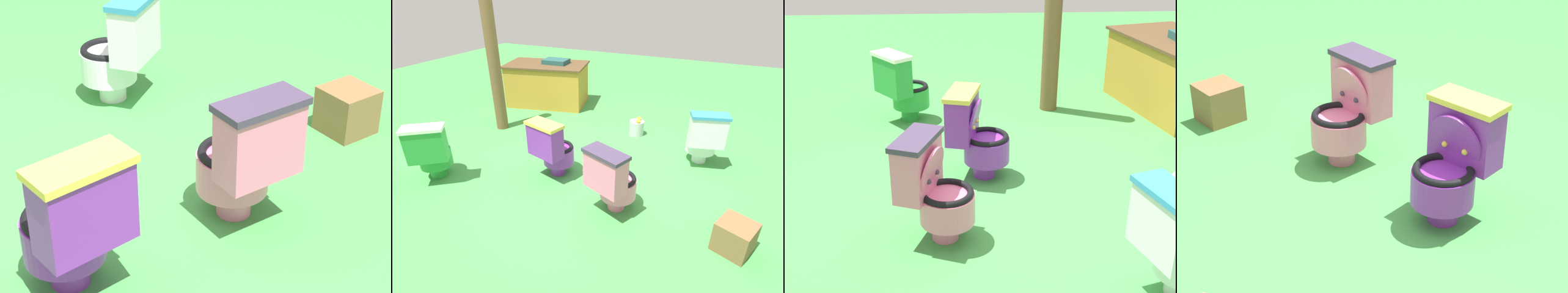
# 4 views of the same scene
# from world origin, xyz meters

# --- Properties ---
(ground) EXTENTS (14.00, 14.00, 0.00)m
(ground) POSITION_xyz_m (0.00, 0.00, 0.00)
(ground) COLOR #429947
(toilet_pink) EXTENTS (0.55, 0.60, 0.73)m
(toilet_pink) POSITION_xyz_m (0.54, -0.64, 0.37)
(toilet_pink) COLOR pink
(toilet_pink) RESTS_ON ground
(toilet_purple) EXTENTS (0.51, 0.58, 0.73)m
(toilet_purple) POSITION_xyz_m (-0.33, -0.32, 0.37)
(toilet_purple) COLOR purple
(toilet_purple) RESTS_ON ground
(small_crate) EXTENTS (0.37, 0.37, 0.29)m
(small_crate) POSITION_xyz_m (1.70, -0.67, 0.14)
(small_crate) COLOR brown
(small_crate) RESTS_ON ground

